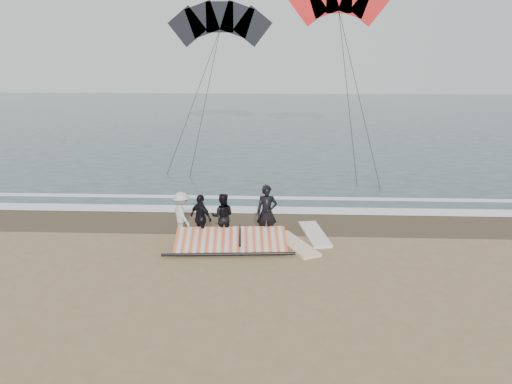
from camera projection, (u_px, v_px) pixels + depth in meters
ground at (286, 275)px, 14.21m from camera, size 120.00×120.00×0.00m
sea at (281, 119)px, 45.90m from camera, size 120.00×54.00×0.02m
wet_sand at (284, 222)px, 18.53m from camera, size 120.00×2.80×0.01m
foam_near at (284, 210)px, 19.87m from camera, size 120.00×0.90×0.01m
foam_far at (284, 198)px, 21.50m from camera, size 120.00×0.45×0.01m
man_main at (267, 212)px, 16.68m from camera, size 0.69×0.46×1.89m
board_white at (295, 244)px, 16.35m from camera, size 1.59×2.35×0.09m
board_cream at (315, 234)px, 17.25m from camera, size 1.04×2.48×0.10m
trio_cluster at (200, 216)px, 16.78m from camera, size 2.32×1.34×1.61m
sail_rig at (229, 241)px, 16.26m from camera, size 4.15×1.96×0.49m
kite_red at (339, 5)px, 29.70m from camera, size 6.66×4.97×12.90m
kite_dark at (220, 26)px, 33.70m from camera, size 8.03×5.76×13.51m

